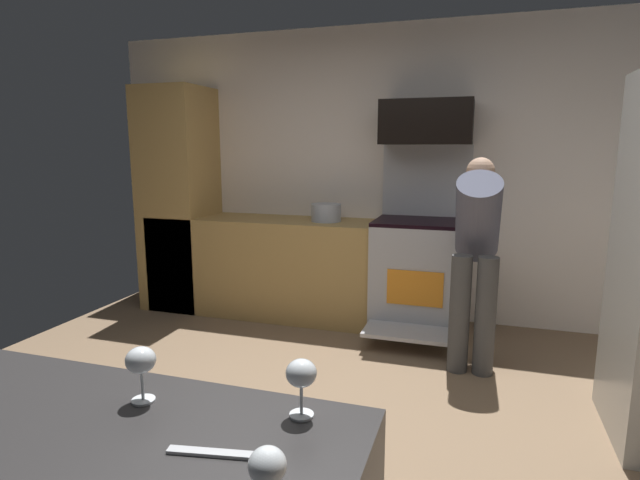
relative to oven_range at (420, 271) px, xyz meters
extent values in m
cube|color=#7F664C|center=(-0.43, -1.97, -0.52)|extent=(5.20, 4.80, 0.02)
cube|color=silver|center=(-0.43, 0.37, 0.79)|extent=(5.20, 0.12, 2.60)
cube|color=tan|center=(-1.33, 0.01, -0.06)|extent=(2.40, 0.60, 0.90)
cube|color=tan|center=(-2.33, 0.01, 0.54)|extent=(0.60, 0.60, 2.10)
cube|color=#B2B4B9|center=(0.00, -0.01, -0.05)|extent=(0.76, 0.64, 0.92)
cube|color=black|center=(0.00, -0.01, 0.42)|extent=(0.76, 0.64, 0.03)
cube|color=#B2B4B9|center=(0.00, 0.28, 0.74)|extent=(0.76, 0.06, 0.62)
cube|color=orange|center=(0.00, -0.33, -0.06)|extent=(0.44, 0.01, 0.28)
cube|color=#B2B4B9|center=(0.00, -0.50, -0.37)|extent=(0.72, 0.34, 0.03)
cube|color=black|center=(0.00, 0.09, 1.23)|extent=(0.74, 0.38, 0.36)
cylinder|color=#474747|center=(0.36, -0.76, -0.10)|extent=(0.14, 0.14, 0.83)
cylinder|color=#474747|center=(0.53, -0.76, -0.10)|extent=(0.14, 0.14, 0.83)
cylinder|color=#53566A|center=(0.45, -0.60, 0.56)|extent=(0.30, 0.58, 0.66)
sphere|color=tan|center=(0.45, -0.38, 0.86)|extent=(0.20, 0.20, 0.20)
cylinder|color=silver|center=(0.07, -3.16, 0.39)|extent=(0.06, 0.06, 0.01)
cylinder|color=silver|center=(0.07, -3.16, 0.43)|extent=(0.01, 0.01, 0.07)
ellipsoid|color=silver|center=(0.07, -3.16, 0.50)|extent=(0.08, 0.08, 0.07)
cylinder|color=silver|center=(-0.35, -3.22, 0.39)|extent=(0.06, 0.06, 0.01)
cylinder|color=silver|center=(-0.35, -3.22, 0.43)|extent=(0.01, 0.01, 0.07)
ellipsoid|color=silver|center=(-0.35, -3.22, 0.50)|extent=(0.08, 0.08, 0.07)
ellipsoid|color=silver|center=(0.14, -3.54, 0.52)|extent=(0.06, 0.06, 0.06)
cube|color=#B7BABF|center=(-0.05, -3.36, 0.39)|extent=(0.23, 0.06, 0.01)
cylinder|color=#AEB6C4|center=(-0.84, 0.01, 0.46)|extent=(0.27, 0.27, 0.15)
camera|label=1|loc=(0.45, -4.22, 1.02)|focal=28.29mm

